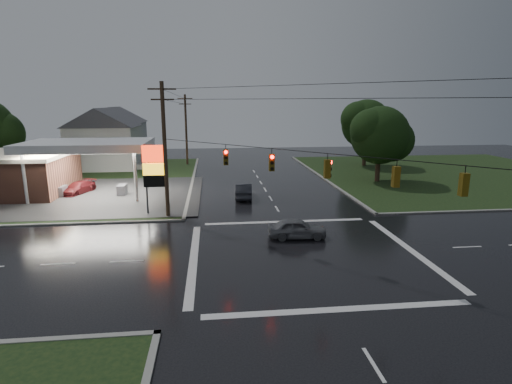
{
  "coord_description": "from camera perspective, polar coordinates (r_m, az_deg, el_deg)",
  "views": [
    {
      "loc": [
        -5.71,
        -23.33,
        9.42
      ],
      "look_at": [
        -2.59,
        4.84,
        3.0
      ],
      "focal_mm": 28.0,
      "sensor_mm": 36.0,
      "label": 1
    }
  ],
  "objects": [
    {
      "name": "car_north",
      "position": [
        39.85,
        -1.77,
        0.19
      ],
      "size": [
        1.98,
        4.69,
        1.51
      ],
      "primitive_type": "imported",
      "rotation": [
        0.0,
        0.0,
        3.06
      ],
      "color": "#21242A",
      "rests_on": "ground"
    },
    {
      "name": "tree_ne_far",
      "position": [
        61.8,
        15.61,
        9.29
      ],
      "size": [
        8.46,
        7.2,
        9.8
      ],
      "color": "black",
      "rests_on": "ground"
    },
    {
      "name": "pylon_sign",
      "position": [
        34.59,
        -14.22,
        3.37
      ],
      "size": [
        2.0,
        0.35,
        6.0
      ],
      "color": "#59595E",
      "rests_on": "ground"
    },
    {
      "name": "house_far",
      "position": [
        73.33,
        -19.3,
        8.13
      ],
      "size": [
        11.05,
        8.48,
        8.6
      ],
      "color": "silver",
      "rests_on": "ground"
    },
    {
      "name": "traffic_signals",
      "position": [
        24.18,
        7.47,
        5.68
      ],
      "size": [
        26.87,
        26.87,
        1.47
      ],
      "color": "black",
      "rests_on": "ground"
    },
    {
      "name": "car_pump",
      "position": [
        45.68,
        -24.07,
        0.55
      ],
      "size": [
        3.2,
        4.71,
        1.27
      ],
      "primitive_type": "imported",
      "rotation": [
        0.0,
        0.0,
        -0.36
      ],
      "color": "#4E1114",
      "rests_on": "ground"
    },
    {
      "name": "ground",
      "position": [
        25.8,
        7.01,
        -8.75
      ],
      "size": [
        120.0,
        120.0,
        0.0
      ],
      "primitive_type": "plane",
      "color": "black",
      "rests_on": "ground"
    },
    {
      "name": "house_near",
      "position": [
        61.46,
        -20.83,
        7.26
      ],
      "size": [
        11.05,
        8.48,
        8.6
      ],
      "color": "silver",
      "rests_on": "ground"
    },
    {
      "name": "grass_nw",
      "position": [
        54.16,
        -28.21,
        1.26
      ],
      "size": [
        36.0,
        36.0,
        0.08
      ],
      "primitive_type": "cube",
      "color": "black",
      "rests_on": "ground"
    },
    {
      "name": "utility_pole_nw",
      "position": [
        33.25,
        -12.89,
        6.06
      ],
      "size": [
        2.2,
        0.32,
        11.0
      ],
      "color": "#382619",
      "rests_on": "ground"
    },
    {
      "name": "car_crossing",
      "position": [
        28.38,
        5.88,
        -5.19
      ],
      "size": [
        4.24,
        1.95,
        1.41
      ],
      "primitive_type": "imported",
      "rotation": [
        0.0,
        0.0,
        1.5
      ],
      "color": "slate",
      "rests_on": "ground"
    },
    {
      "name": "gas_station",
      "position": [
        47.93,
        -30.89,
        2.7
      ],
      "size": [
        26.2,
        18.0,
        5.6
      ],
      "color": "#2D2D2D",
      "rests_on": "ground"
    },
    {
      "name": "utility_pole_n",
      "position": [
        61.57,
        -9.95,
        8.89
      ],
      "size": [
        2.2,
        0.32,
        10.5
      ],
      "color": "#382619",
      "rests_on": "ground"
    },
    {
      "name": "grass_ne",
      "position": [
        59.39,
        26.08,
        2.37
      ],
      "size": [
        36.0,
        36.0,
        0.08
      ],
      "primitive_type": "cube",
      "color": "black",
      "rests_on": "ground"
    },
    {
      "name": "tree_ne_near",
      "position": [
        49.63,
        17.45,
        7.72
      ],
      "size": [
        7.99,
        6.8,
        8.98
      ],
      "color": "black",
      "rests_on": "ground"
    }
  ]
}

